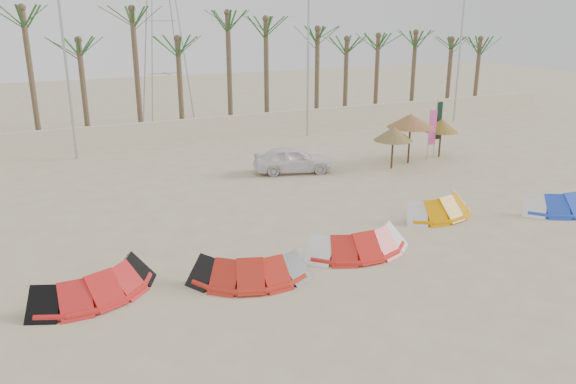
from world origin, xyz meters
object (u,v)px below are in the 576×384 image
kite_orange (435,204)px  parasol_left (393,134)px  parasol_mid (411,121)px  parasol_right (441,125)px  kite_red_mid (246,265)px  kite_blue (558,199)px  kite_red_right (353,239)px  car (293,159)px  kite_red_left (93,279)px

kite_orange → parasol_left: size_ratio=1.65×
parasol_mid → parasol_right: bearing=9.5°
kite_orange → parasol_left: bearing=68.7°
parasol_mid → kite_red_mid: bearing=-144.7°
kite_blue → kite_red_right: bearing=-179.5°
kite_red_right → parasol_right: parasol_right is taller
kite_red_mid → parasol_mid: bearing=35.3°
kite_red_mid → kite_red_right: bearing=5.3°
parasol_right → car: 8.70m
kite_red_left → parasol_mid: bearing=25.5°
kite_red_mid → kite_red_right: size_ratio=1.04×
kite_orange → parasol_right: parasol_right is taller
kite_orange → parasol_right: (6.25, 7.26, 1.31)m
parasol_mid → kite_red_right: bearing=-135.3°
kite_orange → parasol_mid: bearing=60.5°
parasol_right → parasol_left: bearing=-166.6°
kite_orange → car: 8.20m
kite_red_left → kite_red_mid: (4.18, -0.92, -0.00)m
kite_blue → parasol_right: bearing=81.2°
parasol_mid → car: bearing=171.0°
kite_red_left → parasol_left: parasol_left is taller
kite_red_left → car: bearing=40.5°
kite_orange → kite_blue: 5.13m
kite_red_mid → kite_red_right: 3.94m
kite_blue → kite_orange: bearing=162.1°
parasol_mid → parasol_right: size_ratio=1.24×
parasol_left → kite_red_mid: bearing=-143.1°
kite_blue → car: bearing=127.5°
kite_red_left → kite_orange: (12.84, 1.10, -0.00)m
kite_red_right → parasol_mid: 12.25m
kite_blue → kite_red_left: bearing=178.5°
kite_orange → kite_blue: size_ratio=0.93×
parasol_mid → car: parasol_mid is taller
kite_orange → parasol_right: size_ratio=1.69×
kite_orange → kite_red_left: bearing=-175.1°
kite_red_mid → parasol_left: (11.13, 8.37, 1.36)m
kite_orange → parasol_left: parasol_left is taller
kite_red_mid → parasol_left: parasol_left is taller
kite_red_mid → kite_red_right: same height
parasol_right → car: bearing=176.1°
kite_red_mid → parasol_mid: 15.47m
kite_red_right → kite_orange: (4.74, 1.65, -0.00)m
car → parasol_right: bearing=-77.4°
kite_orange → car: (-2.36, 7.85, 0.23)m
kite_orange → car: size_ratio=0.92×
kite_blue → car: car is taller
kite_red_left → parasol_right: parasol_right is taller
kite_red_mid → parasol_mid: parasol_mid is taller
kite_red_right → kite_orange: bearing=19.2°
kite_orange → kite_red_right: bearing=-160.8°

